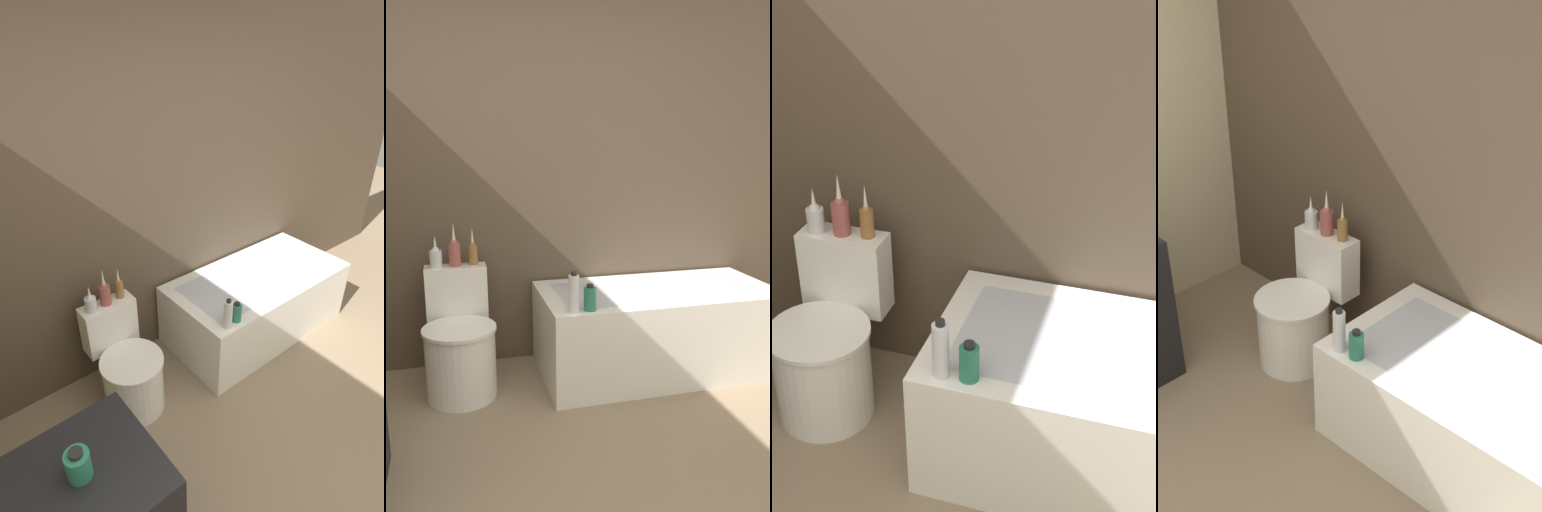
% 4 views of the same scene
% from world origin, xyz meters
% --- Properties ---
extents(wall_back_tiled, '(6.40, 0.06, 2.60)m').
position_xyz_m(wall_back_tiled, '(0.00, 2.06, 1.30)').
color(wall_back_tiled, brown).
rests_on(wall_back_tiled, ground_plane).
extents(bathtub, '(1.54, 0.77, 0.56)m').
position_xyz_m(bathtub, '(0.77, 1.62, 0.28)').
color(bathtub, white).
rests_on(bathtub, ground).
extents(toilet, '(0.44, 0.58, 0.74)m').
position_xyz_m(toilet, '(-0.51, 1.62, 0.30)').
color(toilet, white).
rests_on(toilet, ground).
extents(vase_gold, '(0.08, 0.08, 0.20)m').
position_xyz_m(vase_gold, '(-0.63, 1.83, 0.81)').
color(vase_gold, silver).
rests_on(vase_gold, toilet).
extents(vase_silver, '(0.08, 0.08, 0.28)m').
position_xyz_m(vase_silver, '(-0.51, 1.84, 0.84)').
color(vase_silver, '#994C47').
rests_on(vase_silver, toilet).
extents(vase_bronze, '(0.06, 0.06, 0.24)m').
position_xyz_m(vase_bronze, '(-0.40, 1.85, 0.82)').
color(vase_bronze, olive).
rests_on(vase_bronze, toilet).
extents(shampoo_bottle_tall, '(0.06, 0.06, 0.24)m').
position_xyz_m(shampoo_bottle_tall, '(0.12, 1.30, 0.67)').
color(shampoo_bottle_tall, silver).
rests_on(shampoo_bottle_tall, bathtub).
extents(shampoo_bottle_short, '(0.07, 0.07, 0.16)m').
position_xyz_m(shampoo_bottle_short, '(0.22, 1.31, 0.63)').
color(shampoo_bottle_short, '#267259').
rests_on(shampoo_bottle_short, bathtub).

